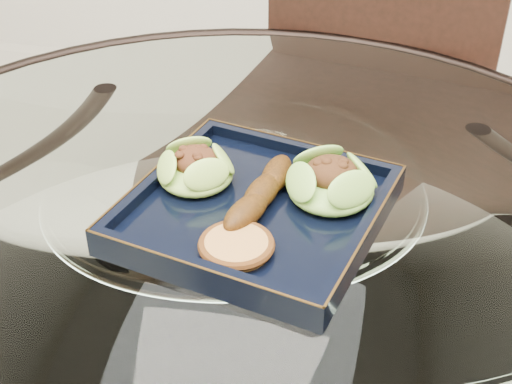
# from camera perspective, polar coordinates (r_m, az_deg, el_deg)

# --- Properties ---
(dining_table) EXTENTS (1.13, 1.13, 0.77)m
(dining_table) POSITION_cam_1_polar(r_m,az_deg,el_deg) (0.94, -1.50, -9.98)
(dining_table) COLOR white
(dining_table) RESTS_ON ground
(dining_chair) EXTENTS (0.50, 0.50, 0.99)m
(dining_chair) POSITION_cam_1_polar(r_m,az_deg,el_deg) (1.29, 7.58, 1.55)
(dining_chair) COLOR black
(dining_chair) RESTS_ON ground
(navy_plate) EXTENTS (0.32, 0.32, 0.02)m
(navy_plate) POSITION_cam_1_polar(r_m,az_deg,el_deg) (0.82, 0.00, -1.73)
(navy_plate) COLOR black
(navy_plate) RESTS_ON dining_table
(lettuce_wrap_left) EXTENTS (0.10, 0.10, 0.03)m
(lettuce_wrap_left) POSITION_cam_1_polar(r_m,az_deg,el_deg) (0.84, -4.85, 1.72)
(lettuce_wrap_left) COLOR #71A730
(lettuce_wrap_left) RESTS_ON navy_plate
(lettuce_wrap_right) EXTENTS (0.12, 0.12, 0.04)m
(lettuce_wrap_right) POSITION_cam_1_polar(r_m,az_deg,el_deg) (0.82, 6.02, 0.60)
(lettuce_wrap_right) COLOR #58922A
(lettuce_wrap_right) RESTS_ON navy_plate
(roasted_plantain) EXTENTS (0.06, 0.15, 0.03)m
(roasted_plantain) POSITION_cam_1_polar(r_m,az_deg,el_deg) (0.81, 0.47, -0.02)
(roasted_plantain) COLOR #572F09
(roasted_plantain) RESTS_ON navy_plate
(crumb_patty) EXTENTS (0.09, 0.09, 0.01)m
(crumb_patty) POSITION_cam_1_polar(r_m,az_deg,el_deg) (0.74, -1.58, -4.35)
(crumb_patty) COLOR #C98143
(crumb_patty) RESTS_ON navy_plate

